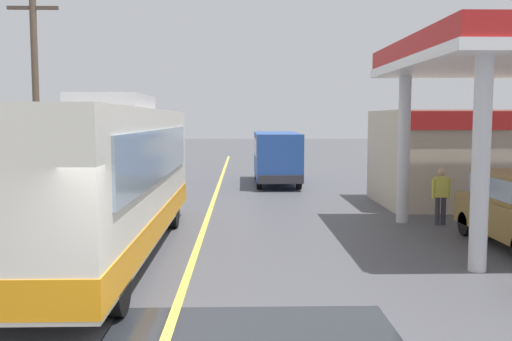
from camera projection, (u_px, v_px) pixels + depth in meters
name	position (u px, v px, depth m)	size (l,w,h in m)	color
ground	(219.00, 185.00, 26.44)	(120.00, 120.00, 0.00)	#4C4C51
lane_divider_stripe	(214.00, 200.00, 21.47)	(0.16, 50.00, 0.01)	#D8CC4C
coach_bus_main	(104.00, 181.00, 12.58)	(2.60, 11.04, 3.69)	silver
gas_station_roadside	(504.00, 134.00, 18.21)	(9.10, 11.95, 5.10)	#B21E1E
minibus_opposing_lane	(276.00, 153.00, 26.70)	(2.04, 6.13, 2.44)	#264C9E
pedestrian_near_pump	(489.00, 203.00, 14.44)	(0.55, 0.22, 1.66)	#33333F
pedestrian_by_shop	(441.00, 193.00, 16.40)	(0.55, 0.22, 1.66)	#33333F
utility_pole_roadside	(36.00, 94.00, 20.22)	(1.80, 0.24, 7.64)	brown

